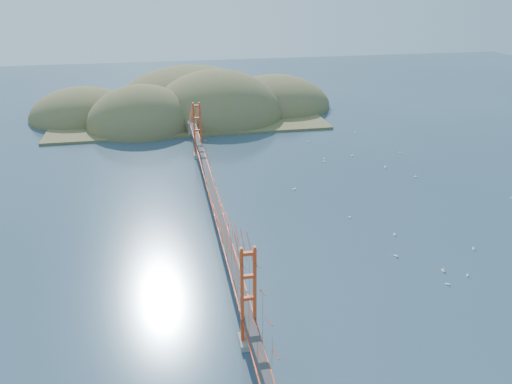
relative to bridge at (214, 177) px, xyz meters
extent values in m
plane|color=#2A4155|center=(0.00, -0.18, -7.01)|extent=(320.00, 320.00, 0.00)
cube|color=gray|center=(0.00, -30.18, -6.66)|extent=(2.00, 2.40, 0.70)
cube|color=gray|center=(0.00, 29.82, -6.66)|extent=(2.00, 2.40, 0.70)
cube|color=#AF3213|center=(0.00, -0.18, -3.71)|extent=(1.40, 92.00, 0.16)
cube|color=#AF3213|center=(0.00, -0.18, -3.91)|extent=(1.33, 92.00, 0.24)
cube|color=#38383A|center=(0.00, -0.18, -3.61)|extent=(1.19, 92.00, 0.03)
cube|color=gray|center=(0.00, 45.82, -5.36)|extent=(2.20, 2.60, 3.30)
cube|color=brown|center=(0.00, 63.82, -6.76)|extent=(70.00, 40.00, 0.60)
ellipsoid|color=brown|center=(-12.00, 55.82, -7.01)|extent=(28.00, 28.00, 21.00)
ellipsoid|color=brown|center=(8.00, 61.82, -7.01)|extent=(36.00, 36.00, 25.00)
ellipsoid|color=brown|center=(26.00, 69.82, -7.01)|extent=(32.00, 32.00, 18.00)
ellipsoid|color=brown|center=(-28.00, 67.82, -7.01)|extent=(28.00, 28.00, 16.00)
ellipsoid|color=brown|center=(2.00, 77.82, -7.01)|extent=(44.00, 44.00, 22.00)
cube|color=white|center=(32.28, 23.87, -6.94)|extent=(0.66, 0.42, 0.11)
cylinder|color=white|center=(32.28, 23.87, -6.60)|extent=(0.02, 0.02, 0.69)
cube|color=white|center=(30.02, -22.85, -6.95)|extent=(0.50, 0.48, 0.09)
cylinder|color=white|center=(30.02, -22.85, -6.67)|extent=(0.02, 0.02, 0.57)
cube|color=white|center=(25.88, 35.18, -6.95)|extent=(0.54, 0.37, 0.09)
cylinder|color=white|center=(25.88, 35.18, -6.67)|extent=(0.01, 0.01, 0.56)
cube|color=white|center=(51.45, -2.43, -6.95)|extent=(0.55, 0.47, 0.10)
cylinder|color=white|center=(51.45, -2.43, -6.65)|extent=(0.02, 0.02, 0.60)
cube|color=white|center=(27.52, -21.19, -6.94)|extent=(0.24, 0.64, 0.11)
cylinder|color=white|center=(27.52, -21.19, -6.60)|extent=(0.02, 0.02, 0.69)
cube|color=white|center=(39.81, 10.09, -6.95)|extent=(0.60, 0.28, 0.11)
cylinder|color=white|center=(39.81, 10.09, -6.63)|extent=(0.02, 0.02, 0.63)
cube|color=white|center=(23.13, -16.54, -6.94)|extent=(0.53, 0.62, 0.11)
cylinder|color=white|center=(23.13, -16.54, -6.60)|extent=(0.02, 0.02, 0.68)
cube|color=white|center=(36.35, 16.06, -6.94)|extent=(0.33, 0.66, 0.11)
cylinder|color=white|center=(36.35, 16.06, -6.60)|extent=(0.02, 0.02, 0.69)
cube|color=white|center=(25.63, -10.78, -6.95)|extent=(0.37, 0.58, 0.10)
cylinder|color=white|center=(25.63, -10.78, -6.64)|extent=(0.02, 0.02, 0.61)
cube|color=white|center=(34.78, -16.82, -6.95)|extent=(0.32, 0.55, 0.10)
cylinder|color=white|center=(34.78, -16.82, -6.66)|extent=(0.02, 0.02, 0.57)
cube|color=white|center=(25.80, 23.12, -6.95)|extent=(0.29, 0.57, 0.10)
cylinder|color=white|center=(25.80, 23.12, -6.65)|extent=(0.02, 0.02, 0.59)
cube|color=white|center=(26.45, -24.17, -6.95)|extent=(0.56, 0.45, 0.10)
cylinder|color=white|center=(26.45, -24.17, -6.65)|extent=(0.02, 0.02, 0.60)
cube|color=white|center=(39.39, 40.04, -6.95)|extent=(0.23, 0.57, 0.10)
cylinder|color=white|center=(39.39, 40.04, -6.65)|extent=(0.02, 0.02, 0.60)
cube|color=white|center=(21.17, -3.98, -6.95)|extent=(0.39, 0.54, 0.09)
cylinder|color=white|center=(21.17, -3.98, -6.67)|extent=(0.02, 0.02, 0.56)
cube|color=white|center=(25.35, 21.51, -6.94)|extent=(0.64, 0.46, 0.11)
cylinder|color=white|center=(25.35, 21.51, -6.61)|extent=(0.02, 0.02, 0.67)
cube|color=white|center=(15.49, 8.82, -6.94)|extent=(0.66, 0.41, 0.11)
cylinder|color=white|center=(15.49, 8.82, -6.60)|extent=(0.02, 0.02, 0.68)
cube|color=white|center=(43.34, 23.87, -6.96)|extent=(0.24, 0.51, 0.09)
cylinder|color=white|center=(43.34, 23.87, -6.69)|extent=(0.01, 0.01, 0.53)
camera|label=1|loc=(-7.21, -71.22, 28.70)|focal=35.00mm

